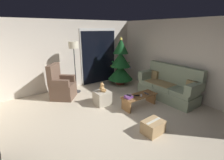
% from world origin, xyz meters
% --- Properties ---
extents(ground_plane, '(7.00, 7.00, 0.00)m').
position_xyz_m(ground_plane, '(0.00, 0.00, 0.00)').
color(ground_plane, beige).
extents(wall_back, '(5.72, 0.12, 2.50)m').
position_xyz_m(wall_back, '(0.00, 3.06, 1.25)').
color(wall_back, beige).
rests_on(wall_back, ground).
extents(wall_right, '(0.12, 6.00, 2.50)m').
position_xyz_m(wall_right, '(2.86, 0.00, 1.25)').
color(wall_right, beige).
rests_on(wall_right, ground).
extents(patio_door_frame, '(1.60, 0.02, 2.20)m').
position_xyz_m(patio_door_frame, '(1.32, 2.99, 1.10)').
color(patio_door_frame, silver).
rests_on(patio_door_frame, ground).
extents(patio_door_glass, '(1.50, 0.02, 2.10)m').
position_xyz_m(patio_door_glass, '(1.32, 2.97, 1.05)').
color(patio_door_glass, black).
rests_on(patio_door_glass, ground).
extents(couch, '(0.81, 1.95, 1.08)m').
position_xyz_m(couch, '(2.32, 0.24, 0.40)').
color(couch, gray).
rests_on(couch, ground).
extents(coffee_table, '(1.10, 0.40, 0.36)m').
position_xyz_m(coffee_table, '(1.11, 0.33, 0.24)').
color(coffee_table, olive).
rests_on(coffee_table, ground).
extents(remote_graphite, '(0.05, 0.16, 0.02)m').
position_xyz_m(remote_graphite, '(1.33, 0.28, 0.37)').
color(remote_graphite, '#333338').
rests_on(remote_graphite, coffee_table).
extents(remote_black, '(0.16, 0.11, 0.02)m').
position_xyz_m(remote_black, '(1.00, 0.33, 0.37)').
color(remote_black, black).
rests_on(remote_black, coffee_table).
extents(remote_silver, '(0.14, 0.14, 0.02)m').
position_xyz_m(remote_silver, '(1.11, 0.26, 0.37)').
color(remote_silver, '#ADADB2').
rests_on(remote_silver, coffee_table).
extents(book_stack, '(0.24, 0.21, 0.07)m').
position_xyz_m(book_stack, '(0.72, 0.35, 0.39)').
color(book_stack, '#6B3D7A').
rests_on(book_stack, coffee_table).
extents(cell_phone, '(0.11, 0.16, 0.01)m').
position_xyz_m(cell_phone, '(0.74, 0.35, 0.44)').
color(cell_phone, black).
rests_on(cell_phone, book_stack).
extents(christmas_tree, '(1.01, 1.01, 1.90)m').
position_xyz_m(christmas_tree, '(1.87, 2.24, 0.85)').
color(christmas_tree, '#4C1E19').
rests_on(christmas_tree, ground).
extents(armchair, '(0.96, 0.96, 1.13)m').
position_xyz_m(armchair, '(-0.54, 2.22, 0.40)').
color(armchair, brown).
rests_on(armchair, ground).
extents(floor_lamp, '(0.32, 0.32, 1.78)m').
position_xyz_m(floor_lamp, '(0.05, 2.45, 1.51)').
color(floor_lamp, '#2D2D30').
rests_on(floor_lamp, ground).
extents(ottoman, '(0.44, 0.44, 0.40)m').
position_xyz_m(ottoman, '(0.31, 1.10, 0.20)').
color(ottoman, '#B2A893').
rests_on(ottoman, ground).
extents(teddy_bear_honey, '(0.21, 0.21, 0.29)m').
position_xyz_m(teddy_bear_honey, '(0.32, 1.09, 0.52)').
color(teddy_bear_honey, tan).
rests_on(teddy_bear_honey, ottoman).
extents(cardboard_box_taped_mid_floor, '(0.48, 0.37, 0.30)m').
position_xyz_m(cardboard_box_taped_mid_floor, '(0.48, -0.76, 0.15)').
color(cardboard_box_taped_mid_floor, tan).
rests_on(cardboard_box_taped_mid_floor, ground).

